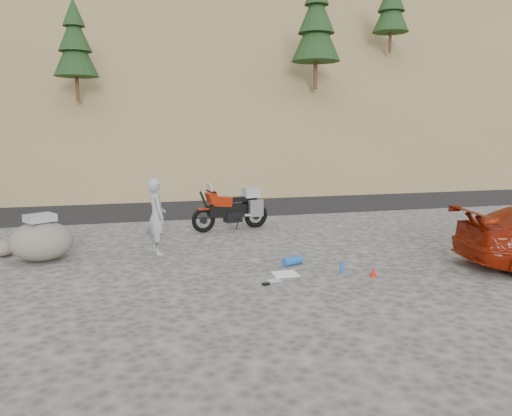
{
  "coord_description": "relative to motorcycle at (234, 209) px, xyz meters",
  "views": [
    {
      "loc": [
        -1.92,
        -10.72,
        2.98
      ],
      "look_at": [
        1.17,
        1.24,
        1.0
      ],
      "focal_mm": 35.0,
      "sensor_mm": 36.0,
      "label": 1
    }
  ],
  "objects": [
    {
      "name": "ground",
      "position": [
        -1.09,
        -3.55,
        -0.62
      ],
      "size": [
        140.0,
        140.0,
        0.0
      ],
      "primitive_type": "plane",
      "color": "#43413E",
      "rests_on": "ground"
    },
    {
      "name": "boulder",
      "position": [
        -4.96,
        -2.38,
        -0.15
      ],
      "size": [
        1.71,
        1.59,
        1.08
      ],
      "rotation": [
        0.0,
        0.0,
        0.35
      ],
      "color": "#58524B",
      "rests_on": "ground"
    },
    {
      "name": "gear_funnel",
      "position": [
        1.74,
        -5.39,
        -0.53
      ],
      "size": [
        0.19,
        0.19,
        0.19
      ],
      "primitive_type": "cone",
      "rotation": [
        0.0,
        0.0,
        -0.39
      ],
      "color": "red",
      "rests_on": "ground"
    },
    {
      "name": "gear_white_cloth",
      "position": [
        0.05,
        -4.8,
        -0.61
      ],
      "size": [
        0.51,
        0.46,
        0.02
      ],
      "primitive_type": "cube",
      "rotation": [
        0.0,
        0.0,
        -0.02
      ],
      "color": "white",
      "rests_on": "ground"
    },
    {
      "name": "road",
      "position": [
        -1.09,
        5.45,
        -0.62
      ],
      "size": [
        120.0,
        7.0,
        0.05
      ],
      "primitive_type": "cube",
      "color": "black",
      "rests_on": "ground"
    },
    {
      "name": "gear_blue_mat",
      "position": [
        0.43,
        -4.16,
        -0.53
      ],
      "size": [
        0.5,
        0.34,
        0.19
      ],
      "primitive_type": "cylinder",
      "rotation": [
        0.0,
        1.57,
        0.38
      ],
      "color": "#1C54A9",
      "rests_on": "ground"
    },
    {
      "name": "hillside",
      "position": [
        -1.14,
        37.32,
        10.45
      ],
      "size": [
        120.0,
        73.0,
        46.72
      ],
      "color": "brown",
      "rests_on": "ground"
    },
    {
      "name": "man",
      "position": [
        -2.39,
        -2.39,
        -0.62
      ],
      "size": [
        0.57,
        0.75,
        1.82
      ],
      "primitive_type": "imported",
      "rotation": [
        0.0,
        0.0,
        1.79
      ],
      "color": "gray",
      "rests_on": "ground"
    },
    {
      "name": "motorcycle",
      "position": [
        0.0,
        0.0,
        0.0
      ],
      "size": [
        2.42,
        1.02,
        1.46
      ],
      "rotation": [
        0.0,
        0.0,
        0.23
      ],
      "color": "black",
      "rests_on": "ground"
    },
    {
      "name": "small_rock",
      "position": [
        -5.95,
        -1.71,
        -0.43
      ],
      "size": [
        0.8,
        0.76,
        0.38
      ],
      "rotation": [
        0.0,
        0.0,
        -0.37
      ],
      "color": "#58524B",
      "rests_on": "ground"
    },
    {
      "name": "gear_glove_a",
      "position": [
        -0.52,
        -5.39,
        -0.6
      ],
      "size": [
        0.15,
        0.13,
        0.04
      ],
      "primitive_type": "cube",
      "rotation": [
        0.0,
        0.0,
        0.25
      ],
      "color": "black",
      "rests_on": "ground"
    },
    {
      "name": "gear_blue_cloth",
      "position": [
        -0.29,
        -5.16,
        -0.62
      ],
      "size": [
        0.3,
        0.25,
        0.01
      ],
      "primitive_type": "cube",
      "rotation": [
        0.0,
        0.0,
        0.26
      ],
      "color": "#89B8D5",
      "rests_on": "ground"
    },
    {
      "name": "gear_bottle",
      "position": [
        1.22,
        -5.01,
        -0.5
      ],
      "size": [
        0.09,
        0.09,
        0.24
      ],
      "primitive_type": "cylinder",
      "rotation": [
        0.0,
        0.0,
        0.07
      ],
      "color": "#1C54A9",
      "rests_on": "ground"
    }
  ]
}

